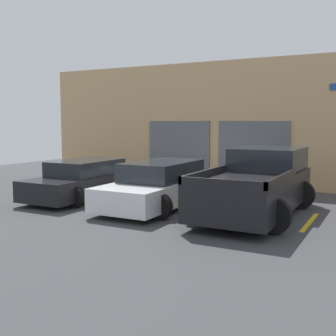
# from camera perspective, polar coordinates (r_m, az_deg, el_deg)

# --- Properties ---
(ground_plane) EXTENTS (28.00, 28.00, 0.00)m
(ground_plane) POSITION_cam_1_polar(r_m,az_deg,el_deg) (14.18, 2.51, -3.91)
(ground_plane) COLOR #3D3D3F
(shophouse_building) EXTENTS (16.28, 0.68, 4.87)m
(shophouse_building) POSITION_cam_1_polar(r_m,az_deg,el_deg) (16.99, 7.34, 5.89)
(shophouse_building) COLOR tan
(shophouse_building) RESTS_ON ground
(pickup_truck) EXTENTS (2.60, 5.07, 1.76)m
(pickup_truck) POSITION_cam_1_polar(r_m,az_deg,el_deg) (11.62, 12.05, -2.14)
(pickup_truck) COLOR black
(pickup_truck) RESTS_ON ground
(sedan_white) EXTENTS (2.27, 4.73, 1.33)m
(sedan_white) POSITION_cam_1_polar(r_m,az_deg,el_deg) (12.50, -1.00, -2.36)
(sedan_white) COLOR white
(sedan_white) RESTS_ON ground
(sedan_side) EXTENTS (2.16, 4.35, 1.25)m
(sedan_side) POSITION_cam_1_polar(r_m,az_deg,el_deg) (14.10, -11.24, -1.64)
(sedan_side) COLOR black
(sedan_side) RESTS_ON ground
(parking_stripe_far_left) EXTENTS (0.12, 2.20, 0.01)m
(parking_stripe_far_left) POSITION_cam_1_polar(r_m,az_deg,el_deg) (15.10, -15.47, -3.49)
(parking_stripe_far_left) COLOR gold
(parking_stripe_far_left) RESTS_ON ground
(parking_stripe_left) EXTENTS (0.12, 2.20, 0.01)m
(parking_stripe_left) POSITION_cam_1_polar(r_m,az_deg,el_deg) (13.32, -6.47, -4.58)
(parking_stripe_left) COLOR gold
(parking_stripe_left) RESTS_ON ground
(parking_stripe_centre) EXTENTS (0.12, 2.20, 0.01)m
(parking_stripe_centre) POSITION_cam_1_polar(r_m,az_deg,el_deg) (11.97, 4.95, -5.80)
(parking_stripe_centre) COLOR gold
(parking_stripe_centre) RESTS_ON ground
(parking_stripe_right) EXTENTS (0.12, 2.20, 0.01)m
(parking_stripe_right) POSITION_cam_1_polar(r_m,az_deg,el_deg) (11.20, 18.64, -6.95)
(parking_stripe_right) COLOR gold
(parking_stripe_right) RESTS_ON ground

